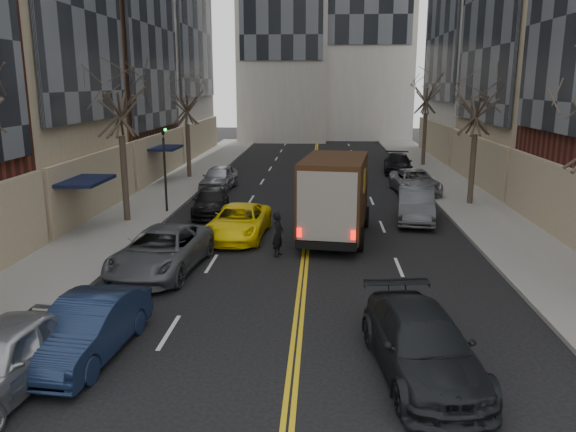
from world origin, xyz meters
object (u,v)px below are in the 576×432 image
object	(u,v)px
observer_sedan	(422,344)
pedestrian	(278,234)
ups_truck	(335,197)
taxi	(239,222)

from	to	relation	value
observer_sedan	pedestrian	distance (m)	9.85
observer_sedan	pedestrian	xyz separation A→B (m)	(-4.04, 8.98, 0.13)
pedestrian	ups_truck	bearing A→B (deg)	-23.56
observer_sedan	pedestrian	world-z (taller)	pedestrian
observer_sedan	taxi	xyz separation A→B (m)	(-5.98, 11.58, -0.05)
ups_truck	taxi	size ratio (longest dim) A/B	1.36
ups_truck	pedestrian	size ratio (longest dim) A/B	3.91
ups_truck	observer_sedan	bearing A→B (deg)	-74.12
ups_truck	pedestrian	distance (m)	3.69
ups_truck	pedestrian	xyz separation A→B (m)	(-2.26, -2.76, -0.94)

